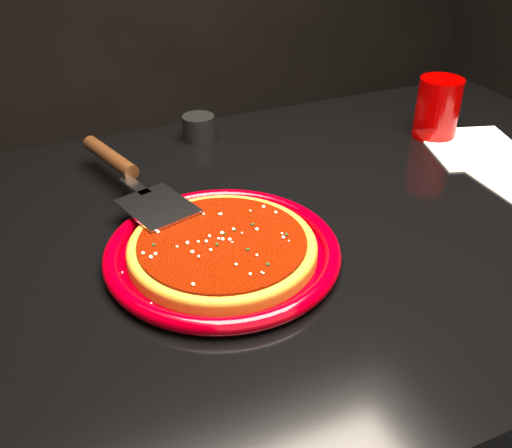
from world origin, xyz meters
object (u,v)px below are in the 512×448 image
(cup, at_px, (438,108))
(ramekin, at_px, (199,128))
(pizza_server, at_px, (133,176))
(table, at_px, (310,388))
(plate, at_px, (223,251))

(cup, distance_m, ramekin, 0.44)
(pizza_server, distance_m, cup, 0.56)
(table, relative_size, cup, 11.01)
(pizza_server, xyz_separation_m, cup, (0.56, 0.01, 0.01))
(cup, xyz_separation_m, ramekin, (-0.40, 0.16, -0.03))
(cup, bearing_deg, ramekin, 158.08)
(cup, bearing_deg, table, -154.10)
(table, xyz_separation_m, cup, (0.32, 0.16, 0.43))
(table, bearing_deg, plate, -164.33)
(pizza_server, bearing_deg, cup, -14.89)
(cup, bearing_deg, plate, -157.57)
(pizza_server, relative_size, cup, 3.19)
(plate, bearing_deg, pizza_server, 108.90)
(plate, bearing_deg, cup, 22.43)
(table, xyz_separation_m, plate, (-0.18, -0.05, 0.39))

